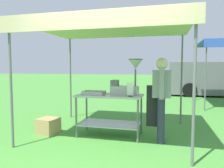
# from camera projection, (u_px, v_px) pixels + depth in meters

# --- Properties ---
(ground_plane) EXTENTS (70.00, 70.00, 0.00)m
(ground_plane) POSITION_uv_depth(u_px,v_px,m) (142.00, 102.00, 8.95)
(ground_plane) COLOR #478E38
(stall_canopy) EXTENTS (3.22, 2.63, 2.29)m
(stall_canopy) POSITION_uv_depth(u_px,v_px,m) (111.00, 29.00, 4.41)
(stall_canopy) COLOR slate
(stall_canopy) RESTS_ON ground
(donut_cart) EXTENTS (1.35, 0.69, 0.87)m
(donut_cart) POSITION_uv_depth(u_px,v_px,m) (110.00, 106.00, 4.44)
(donut_cart) COLOR #B7B7BC
(donut_cart) RESTS_ON ground
(donut_tray) EXTENTS (0.45, 0.30, 0.07)m
(donut_tray) POSITION_uv_depth(u_px,v_px,m) (93.00, 93.00, 4.46)
(donut_tray) COLOR #B7B7BC
(donut_tray) RESTS_ON donut_cart
(donut_fryer) EXTENTS (0.64, 0.29, 0.73)m
(donut_fryer) POSITION_uv_depth(u_px,v_px,m) (127.00, 81.00, 4.38)
(donut_fryer) COLOR #B7B7BC
(donut_fryer) RESTS_ON donut_cart
(menu_sign) EXTENTS (0.13, 0.05, 0.27)m
(menu_sign) POSITION_uv_depth(u_px,v_px,m) (130.00, 90.00, 4.14)
(menu_sign) COLOR black
(menu_sign) RESTS_ON donut_cart
(vendor) EXTENTS (0.45, 0.53, 1.61)m
(vendor) POSITION_uv_depth(u_px,v_px,m) (161.00, 95.00, 4.05)
(vendor) COLOR #2D3347
(vendor) RESTS_ON ground
(supply_crate) EXTENTS (0.48, 0.46, 0.33)m
(supply_crate) POSITION_uv_depth(u_px,v_px,m) (48.00, 126.00, 4.62)
(supply_crate) COLOR tan
(supply_crate) RESTS_ON ground
(van_grey) EXTENTS (5.08, 2.12, 1.69)m
(van_grey) POSITION_uv_depth(u_px,v_px,m) (220.00, 78.00, 10.84)
(van_grey) COLOR slate
(van_grey) RESTS_ON ground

